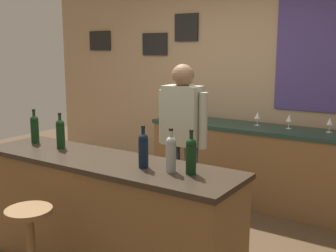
% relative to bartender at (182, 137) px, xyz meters
% --- Properties ---
extents(ground_plane, '(10.00, 10.00, 0.00)m').
position_rel_bartender_xyz_m(ground_plane, '(-0.12, -0.57, -0.94)').
color(ground_plane, '#4C3823').
extents(back_wall, '(6.00, 0.09, 2.80)m').
position_rel_bartender_xyz_m(back_wall, '(-0.09, 1.46, 0.48)').
color(back_wall, tan).
rests_on(back_wall, ground_plane).
extents(bar_counter, '(2.24, 0.60, 0.92)m').
position_rel_bartender_xyz_m(bar_counter, '(-0.12, -0.97, -0.47)').
color(bar_counter, brown).
rests_on(bar_counter, ground_plane).
extents(side_counter, '(2.43, 0.56, 0.90)m').
position_rel_bartender_xyz_m(side_counter, '(0.28, 1.08, -0.48)').
color(side_counter, brown).
rests_on(side_counter, ground_plane).
extents(bartender, '(0.52, 0.21, 1.62)m').
position_rel_bartender_xyz_m(bartender, '(0.00, 0.00, 0.00)').
color(bartender, '#384766').
rests_on(bartender, ground_plane).
extents(bar_stool, '(0.32, 0.32, 0.68)m').
position_rel_bartender_xyz_m(bar_stool, '(-0.27, -1.57, -0.48)').
color(bar_stool, brown).
rests_on(bar_stool, ground_plane).
extents(wine_bottle_a, '(0.07, 0.07, 0.31)m').
position_rel_bartender_xyz_m(wine_bottle_a, '(-1.01, -0.89, 0.12)').
color(wine_bottle_a, black).
rests_on(wine_bottle_a, bar_counter).
extents(wine_bottle_b, '(0.07, 0.07, 0.31)m').
position_rel_bartender_xyz_m(wine_bottle_b, '(-0.66, -0.91, 0.12)').
color(wine_bottle_b, black).
rests_on(wine_bottle_b, bar_counter).
extents(wine_bottle_c, '(0.07, 0.07, 0.31)m').
position_rel_bartender_xyz_m(wine_bottle_c, '(0.28, -0.99, 0.12)').
color(wine_bottle_c, black).
rests_on(wine_bottle_c, bar_counter).
extents(wine_bottle_d, '(0.07, 0.07, 0.31)m').
position_rel_bartender_xyz_m(wine_bottle_d, '(0.50, -0.96, 0.12)').
color(wine_bottle_d, '#999E99').
rests_on(wine_bottle_d, bar_counter).
extents(wine_bottle_e, '(0.07, 0.07, 0.31)m').
position_rel_bartender_xyz_m(wine_bottle_e, '(0.64, -0.93, 0.12)').
color(wine_bottle_e, black).
rests_on(wine_bottle_e, bar_counter).
extents(wine_glass_a, '(0.07, 0.07, 0.16)m').
position_rel_bartender_xyz_m(wine_glass_a, '(-0.72, 1.00, 0.07)').
color(wine_glass_a, silver).
rests_on(wine_glass_a, side_counter).
extents(wine_glass_b, '(0.07, 0.07, 0.16)m').
position_rel_bartender_xyz_m(wine_glass_b, '(0.30, 1.14, 0.07)').
color(wine_glass_b, silver).
rests_on(wine_glass_b, side_counter).
extents(wine_glass_c, '(0.07, 0.07, 0.16)m').
position_rel_bartender_xyz_m(wine_glass_c, '(0.66, 1.14, 0.07)').
color(wine_glass_c, silver).
rests_on(wine_glass_c, side_counter).
extents(wine_glass_d, '(0.07, 0.07, 0.16)m').
position_rel_bartender_xyz_m(wine_glass_d, '(1.07, 1.17, 0.07)').
color(wine_glass_d, silver).
rests_on(wine_glass_d, side_counter).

